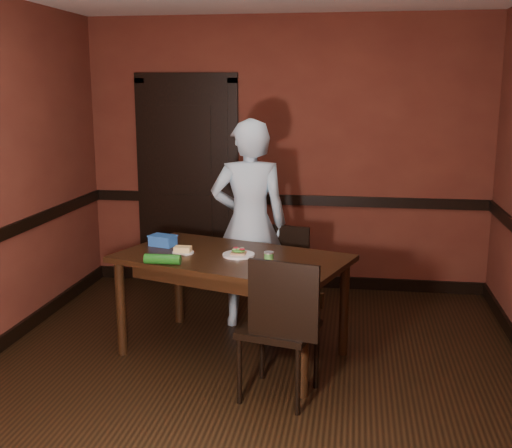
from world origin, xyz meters
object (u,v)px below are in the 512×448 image
(dining_table, at_px, (232,306))
(chair_far, at_px, (289,281))
(sandwich_plate, at_px, (239,254))
(food_tub, at_px, (163,240))
(sauce_jar, at_px, (269,257))
(chair_near, at_px, (279,326))
(person, at_px, (249,224))
(cheese_saucer, at_px, (183,250))

(dining_table, distance_m, chair_far, 0.68)
(sandwich_plate, height_order, food_tub, food_tub)
(chair_far, height_order, sauce_jar, sauce_jar)
(chair_far, bearing_deg, dining_table, -109.10)
(sandwich_plate, bearing_deg, dining_table, -171.10)
(chair_near, relative_size, sandwich_plate, 4.09)
(chair_near, relative_size, person, 0.55)
(cheese_saucer, relative_size, food_tub, 0.71)
(sandwich_plate, bearing_deg, food_tub, 161.88)
(sauce_jar, distance_m, cheese_saucer, 0.70)
(chair_near, bearing_deg, person, -58.92)
(sandwich_plate, distance_m, cheese_saucer, 0.43)
(chair_far, xyz_separation_m, cheese_saucer, (-0.76, -0.55, 0.37))
(dining_table, bearing_deg, chair_far, 75.11)
(chair_near, xyz_separation_m, food_tub, (-1.03, 0.83, 0.34))
(person, distance_m, food_tub, 0.77)
(dining_table, distance_m, person, 0.83)
(person, relative_size, sauce_jar, 21.37)
(person, height_order, food_tub, person)
(chair_near, bearing_deg, chair_far, -73.96)
(person, distance_m, sandwich_plate, 0.67)
(dining_table, bearing_deg, sandwich_plate, 27.37)
(person, bearing_deg, cheese_saucer, 46.86)
(chair_far, xyz_separation_m, chair_near, (0.06, -1.18, 0.06))
(sandwich_plate, relative_size, food_tub, 1.02)
(chair_far, distance_m, person, 0.58)
(dining_table, xyz_separation_m, cheese_saucer, (-0.38, 0.02, 0.41))
(cheese_saucer, bearing_deg, person, 58.11)
(chair_far, height_order, sandwich_plate, chair_far)
(cheese_saucer, bearing_deg, chair_near, -38.06)
(chair_far, bearing_deg, chair_near, -73.01)
(person, height_order, sandwich_plate, person)
(chair_near, height_order, cheese_saucer, chair_near)
(chair_far, distance_m, food_tub, 1.11)
(chair_far, distance_m, sauce_jar, 0.82)
(sauce_jar, bearing_deg, cheese_saucer, 165.69)
(sauce_jar, distance_m, food_tub, 0.97)
(dining_table, distance_m, sauce_jar, 0.55)
(cheese_saucer, bearing_deg, dining_table, -3.39)
(chair_near, bearing_deg, cheese_saucer, -24.74)
(person, bearing_deg, dining_table, 77.04)
(chair_near, xyz_separation_m, cheese_saucer, (-0.81, 0.64, 0.31))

